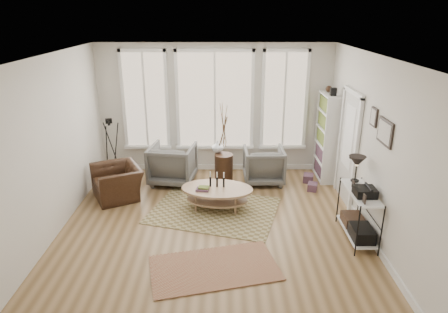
{
  "coord_description": "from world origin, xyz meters",
  "views": [
    {
      "loc": [
        0.19,
        -6.04,
        3.55
      ],
      "look_at": [
        0.2,
        0.6,
        1.1
      ],
      "focal_mm": 32.0,
      "sensor_mm": 36.0,
      "label": 1
    }
  ],
  "objects_px": {
    "armchair_right": "(264,165)",
    "low_shelf": "(359,210)",
    "bookcase": "(327,137)",
    "armchair_left": "(173,164)",
    "coffee_table": "(217,192)",
    "side_table": "(224,145)",
    "accent_chair": "(117,182)"
  },
  "relations": [
    {
      "from": "armchair_right",
      "to": "low_shelf",
      "type": "bearing_deg",
      "value": 118.67
    },
    {
      "from": "bookcase",
      "to": "armchair_left",
      "type": "xyz_separation_m",
      "value": [
        -3.34,
        -0.25,
        -0.53
      ]
    },
    {
      "from": "bookcase",
      "to": "low_shelf",
      "type": "bearing_deg",
      "value": -91.28
    },
    {
      "from": "coffee_table",
      "to": "low_shelf",
      "type": "bearing_deg",
      "value": -24.02
    },
    {
      "from": "side_table",
      "to": "accent_chair",
      "type": "height_order",
      "value": "side_table"
    },
    {
      "from": "side_table",
      "to": "accent_chair",
      "type": "relative_size",
      "value": 1.71
    },
    {
      "from": "accent_chair",
      "to": "coffee_table",
      "type": "bearing_deg",
      "value": 47.53
    },
    {
      "from": "low_shelf",
      "to": "side_table",
      "type": "relative_size",
      "value": 0.78
    },
    {
      "from": "bookcase",
      "to": "low_shelf",
      "type": "xyz_separation_m",
      "value": [
        -0.06,
        -2.52,
        -0.44
      ]
    },
    {
      "from": "low_shelf",
      "to": "armchair_right",
      "type": "xyz_separation_m",
      "value": [
        -1.32,
        2.27,
        -0.12
      ]
    },
    {
      "from": "armchair_left",
      "to": "side_table",
      "type": "relative_size",
      "value": 0.56
    },
    {
      "from": "armchair_left",
      "to": "accent_chair",
      "type": "relative_size",
      "value": 0.96
    },
    {
      "from": "coffee_table",
      "to": "bookcase",
      "type": "bearing_deg",
      "value": 32.07
    },
    {
      "from": "bookcase",
      "to": "accent_chair",
      "type": "distance_m",
      "value": 4.52
    },
    {
      "from": "low_shelf",
      "to": "armchair_right",
      "type": "relative_size",
      "value": 1.51
    },
    {
      "from": "bookcase",
      "to": "side_table",
      "type": "relative_size",
      "value": 1.23
    },
    {
      "from": "low_shelf",
      "to": "coffee_table",
      "type": "relative_size",
      "value": 0.91
    },
    {
      "from": "coffee_table",
      "to": "accent_chair",
      "type": "xyz_separation_m",
      "value": [
        -1.99,
        0.52,
        -0.01
      ]
    },
    {
      "from": "armchair_left",
      "to": "accent_chair",
      "type": "distance_m",
      "value": 1.26
    },
    {
      "from": "coffee_table",
      "to": "accent_chair",
      "type": "distance_m",
      "value": 2.06
    },
    {
      "from": "coffee_table",
      "to": "armchair_right",
      "type": "distance_m",
      "value": 1.59
    },
    {
      "from": "low_shelf",
      "to": "coffee_table",
      "type": "distance_m",
      "value": 2.54
    },
    {
      "from": "armchair_left",
      "to": "accent_chair",
      "type": "height_order",
      "value": "armchair_left"
    },
    {
      "from": "low_shelf",
      "to": "armchair_left",
      "type": "bearing_deg",
      "value": 145.38
    },
    {
      "from": "coffee_table",
      "to": "side_table",
      "type": "relative_size",
      "value": 0.86
    },
    {
      "from": "low_shelf",
      "to": "armchair_right",
      "type": "bearing_deg",
      "value": 120.1
    },
    {
      "from": "armchair_left",
      "to": "bookcase",
      "type": "bearing_deg",
      "value": -167.46
    },
    {
      "from": "low_shelf",
      "to": "accent_chair",
      "type": "distance_m",
      "value": 4.58
    },
    {
      "from": "bookcase",
      "to": "accent_chair",
      "type": "xyz_separation_m",
      "value": [
        -4.36,
        -0.97,
        -0.64
      ]
    },
    {
      "from": "bookcase",
      "to": "side_table",
      "type": "bearing_deg",
      "value": -176.38
    },
    {
      "from": "armchair_left",
      "to": "coffee_table",
      "type": "bearing_deg",
      "value": 136.28
    },
    {
      "from": "armchair_right",
      "to": "accent_chair",
      "type": "bearing_deg",
      "value": 12.23
    }
  ]
}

